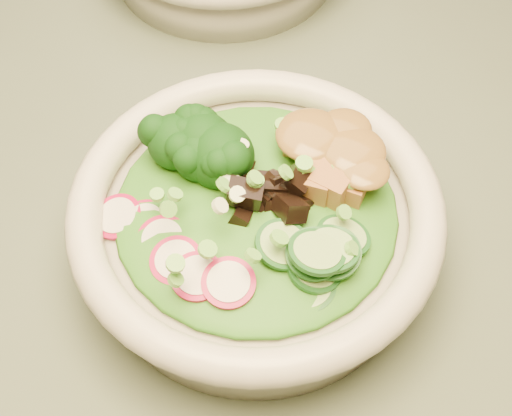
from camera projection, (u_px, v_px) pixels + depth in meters
The scene contains 10 objects.
dining_table at pixel (352, 265), 0.69m from camera, with size 1.20×0.80×0.75m.
salad_bowl at pixel (256, 224), 0.53m from camera, with size 0.27×0.27×0.07m.
lettuce_bed at pixel (256, 207), 0.52m from camera, with size 0.21×0.21×0.02m, color #1D6214.
broccoli_florets at pixel (201, 141), 0.53m from camera, with size 0.08×0.07×0.04m, color black, non-canonical shape.
radish_slices at pixel (181, 256), 0.49m from camera, with size 0.11×0.04×0.02m, color #9F0C3B, non-canonical shape.
cucumber_slices at pixel (315, 261), 0.48m from camera, with size 0.07×0.07×0.04m, color #93CD72, non-canonical shape.
mushroom_heap at pixel (270, 187), 0.51m from camera, with size 0.07×0.07×0.04m, color black, non-canonical shape.
tofu_cubes at pixel (326, 156), 0.53m from camera, with size 0.09×0.06×0.04m, color #995D33, non-canonical shape.
peanut_sauce at pixel (327, 144), 0.52m from camera, with size 0.07×0.06×0.02m, color brown.
scallion_garnish at pixel (256, 187), 0.50m from camera, with size 0.20×0.20×0.02m, color #68B740, non-canonical shape.
Camera 1 is at (0.14, -0.34, 1.23)m, focal length 50.00 mm.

